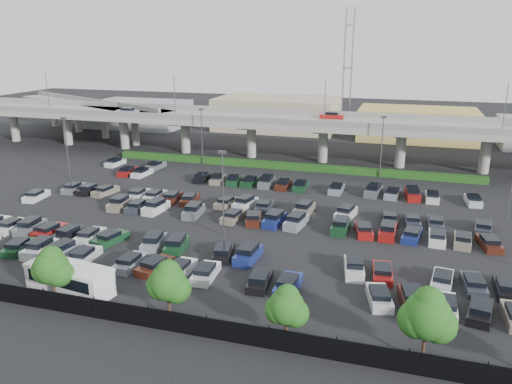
# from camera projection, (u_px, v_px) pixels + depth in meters

# --- Properties ---
(ground) EXTENTS (280.00, 280.00, 0.00)m
(ground) POSITION_uv_depth(u_px,v_px,m) (245.00, 214.00, 66.18)
(ground) COLOR black
(overpass) EXTENTS (150.00, 13.00, 15.80)m
(overpass) POSITION_uv_depth(u_px,v_px,m) (296.00, 124.00, 93.46)
(overpass) COLOR gray
(overpass) RESTS_ON ground
(on_ramp) EXTENTS (50.93, 30.13, 8.80)m
(on_ramp) POSITION_uv_depth(u_px,v_px,m) (91.00, 107.00, 117.87)
(on_ramp) COLOR gray
(on_ramp) RESTS_ON ground
(hedge) EXTENTS (66.00, 1.60, 1.10)m
(hedge) POSITION_uv_depth(u_px,v_px,m) (288.00, 166.00, 88.89)
(hedge) COLOR #173E12
(hedge) RESTS_ON ground
(fence) EXTENTS (70.00, 0.10, 2.00)m
(fence) POSITION_uv_depth(u_px,v_px,m) (137.00, 316.00, 40.31)
(fence) COLOR black
(fence) RESTS_ON ground
(tree_row) EXTENTS (65.07, 3.66, 5.94)m
(tree_row) POSITION_uv_depth(u_px,v_px,m) (152.00, 280.00, 40.68)
(tree_row) COLOR #332316
(tree_row) RESTS_ON ground
(shuttle_bus) EXTENTS (8.66, 3.99, 2.68)m
(shuttle_bus) POSITION_uv_depth(u_px,v_px,m) (70.00, 278.00, 45.41)
(shuttle_bus) COLOR silver
(shuttle_bus) RESTS_ON ground
(parked_cars) EXTENTS (63.00, 41.62, 1.67)m
(parked_cars) POSITION_uv_depth(u_px,v_px,m) (234.00, 220.00, 62.42)
(parked_cars) COLOR #153D20
(parked_cars) RESTS_ON ground
(light_poles) EXTENTS (66.90, 48.38, 10.30)m
(light_poles) POSITION_uv_depth(u_px,v_px,m) (220.00, 163.00, 67.30)
(light_poles) COLOR #48474C
(light_poles) RESTS_ON ground
(distant_buildings) EXTENTS (138.00, 24.00, 9.00)m
(distant_buildings) POSITION_uv_depth(u_px,v_px,m) (375.00, 120.00, 118.21)
(distant_buildings) COLOR gray
(distant_buildings) RESTS_ON ground
(comm_tower) EXTENTS (2.40, 2.40, 30.00)m
(comm_tower) POSITION_uv_depth(u_px,v_px,m) (348.00, 66.00, 128.16)
(comm_tower) COLOR #48474C
(comm_tower) RESTS_ON ground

